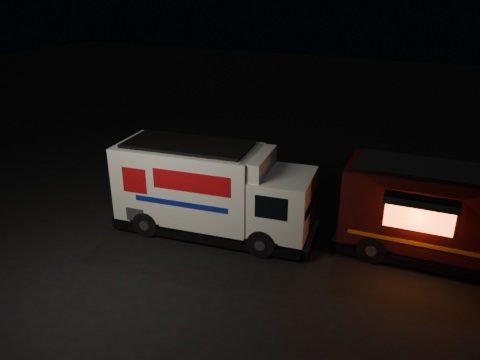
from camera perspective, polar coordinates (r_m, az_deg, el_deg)
name	(u,v)px	position (r m, az deg, el deg)	size (l,w,h in m)	color
ground	(192,242)	(14.26, -5.93, -7.57)	(80.00, 80.00, 0.00)	black
white_truck	(214,190)	(14.20, -3.13, -1.21)	(6.23, 2.12, 2.82)	silver
red_truck	(446,216)	(13.98, 23.79, -3.99)	(5.76, 2.12, 2.68)	black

